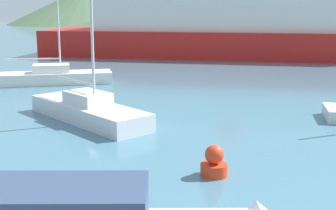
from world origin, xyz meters
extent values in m
cube|color=#334260|center=(0.64, 4.04, 1.30)|extent=(4.01, 2.54, 0.92)
cube|color=white|center=(-10.06, 23.86, 0.37)|extent=(7.73, 5.26, 0.75)
cube|color=white|center=(-10.06, 23.86, 1.01)|extent=(2.68, 2.29, 0.52)
cylinder|color=#BCBCC1|center=(-9.55, 24.12, 4.40)|extent=(0.12, 0.12, 7.31)
cylinder|color=#BCBCC1|center=(-11.08, 23.33, 1.65)|extent=(3.12, 1.66, 0.10)
cube|color=silver|center=(-3.66, 15.32, 0.38)|extent=(6.91, 5.48, 0.76)
cube|color=silver|center=(-3.66, 15.32, 1.02)|extent=(2.50, 2.28, 0.53)
cylinder|color=#BCBCC1|center=(-3.22, 15.03, 3.97)|extent=(0.12, 0.12, 6.43)
cylinder|color=#BCBCC1|center=(-4.54, 15.91, 1.66)|extent=(2.69, 1.83, 0.10)
cube|color=red|center=(-0.84, 44.07, 1.27)|extent=(38.05, 12.41, 2.55)
cube|color=silver|center=(-0.84, 44.07, 4.41)|extent=(26.73, 10.17, 3.72)
cylinder|color=red|center=(2.83, 9.97, 0.19)|extent=(0.83, 0.83, 0.37)
sphere|color=red|center=(2.83, 9.97, 0.66)|extent=(0.58, 0.58, 0.58)
cone|color=#4C6647|center=(-48.70, 115.33, 4.90)|extent=(42.24, 42.24, 9.79)
cone|color=#4C6647|center=(-22.91, 109.69, 3.92)|extent=(50.83, 50.83, 7.83)
camera|label=1|loc=(4.88, -3.26, 5.03)|focal=50.00mm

